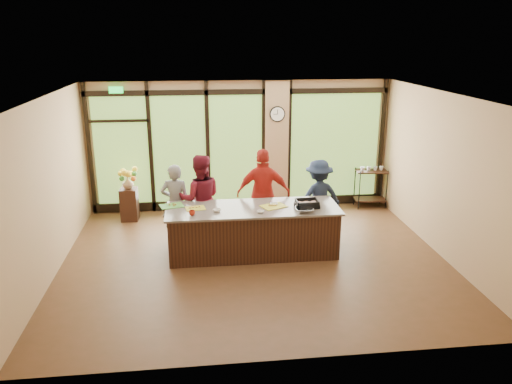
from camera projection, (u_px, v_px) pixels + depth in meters
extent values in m
plane|color=#4D321B|center=(255.00, 260.00, 9.22)|extent=(7.00, 7.00, 0.00)
plane|color=silver|center=(255.00, 96.00, 8.32)|extent=(7.00, 7.00, 0.00)
plane|color=tan|center=(240.00, 146.00, 11.61)|extent=(7.00, 0.00, 7.00)
plane|color=tan|center=(48.00, 189.00, 8.38)|extent=(0.00, 6.00, 6.00)
plane|color=tan|center=(444.00, 176.00, 9.16)|extent=(0.00, 6.00, 6.00)
cube|color=tan|center=(276.00, 146.00, 11.65)|extent=(0.55, 0.12, 3.00)
cube|color=black|center=(240.00, 92.00, 11.19)|extent=(6.90, 0.08, 0.12)
cube|color=black|center=(241.00, 203.00, 11.98)|extent=(6.90, 0.08, 0.20)
cube|color=#19D83F|center=(116.00, 90.00, 10.82)|extent=(0.30, 0.04, 0.14)
cube|color=#386F26|center=(122.00, 151.00, 11.30)|extent=(1.20, 0.02, 2.50)
cube|color=#386F26|center=(179.00, 150.00, 11.44)|extent=(1.20, 0.02, 2.50)
cube|color=#386F26|center=(236.00, 148.00, 11.59)|extent=(1.20, 0.02, 2.50)
cube|color=#386F26|center=(334.00, 146.00, 11.85)|extent=(2.10, 0.02, 2.50)
cube|color=black|center=(89.00, 150.00, 11.19)|extent=(0.08, 0.08, 3.00)
cube|color=black|center=(150.00, 149.00, 11.34)|extent=(0.08, 0.08, 3.00)
cube|color=black|center=(208.00, 147.00, 11.48)|extent=(0.08, 0.08, 3.00)
cube|color=black|center=(264.00, 146.00, 11.62)|extent=(0.08, 0.08, 3.00)
cube|color=black|center=(289.00, 145.00, 11.69)|extent=(0.08, 0.08, 3.00)
cube|color=black|center=(382.00, 143.00, 11.94)|extent=(0.08, 0.08, 3.00)
cube|color=#331A11|center=(253.00, 232.00, 9.37)|extent=(3.10, 1.00, 0.88)
cube|color=gray|center=(253.00, 209.00, 9.23)|extent=(3.20, 1.10, 0.04)
cylinder|color=black|center=(277.00, 114.00, 11.36)|extent=(0.36, 0.04, 0.36)
cylinder|color=white|center=(277.00, 114.00, 11.34)|extent=(0.31, 0.01, 0.31)
cube|color=black|center=(278.00, 112.00, 11.32)|extent=(0.01, 0.00, 0.11)
cube|color=black|center=(275.00, 114.00, 11.33)|extent=(0.09, 0.00, 0.01)
imported|color=slate|center=(176.00, 203.00, 9.85)|extent=(0.62, 0.44, 1.59)
imported|color=maroon|center=(200.00, 199.00, 9.83)|extent=(0.88, 0.70, 1.77)
imported|color=#AE231A|center=(264.00, 194.00, 10.02)|extent=(1.12, 0.56, 1.84)
imported|color=#192338|center=(318.00, 197.00, 10.24)|extent=(1.12, 0.78, 1.57)
cube|color=black|center=(307.00, 205.00, 9.23)|extent=(0.45, 0.37, 0.07)
imported|color=silver|center=(304.00, 210.00, 8.99)|extent=(0.35, 0.35, 0.08)
cube|color=#4A9B38|center=(172.00, 206.00, 9.30)|extent=(0.49, 0.42, 0.01)
cube|color=gold|center=(195.00, 208.00, 9.17)|extent=(0.39, 0.32, 0.01)
cube|color=gold|center=(274.00, 206.00, 9.28)|extent=(0.54, 0.48, 0.01)
imported|color=silver|center=(217.00, 210.00, 9.01)|extent=(0.20, 0.20, 0.05)
imported|color=silver|center=(260.00, 212.00, 8.95)|extent=(0.13, 0.13, 0.04)
imported|color=silver|center=(274.00, 204.00, 9.36)|extent=(0.15, 0.15, 0.04)
imported|color=#AC2311|center=(192.00, 213.00, 8.82)|extent=(0.13, 0.13, 0.09)
cube|color=#331A11|center=(129.00, 204.00, 11.11)|extent=(0.38, 0.38, 0.73)
imported|color=#896B4B|center=(128.00, 183.00, 10.96)|extent=(0.32, 0.32, 0.26)
cube|color=#331A11|center=(370.00, 199.00, 12.03)|extent=(0.77, 0.49, 0.03)
cube|color=#331A11|center=(372.00, 171.00, 11.82)|extent=(0.77, 0.49, 0.03)
cylinder|color=black|center=(359.00, 191.00, 11.73)|extent=(0.02, 0.02, 0.94)
cylinder|color=black|center=(387.00, 190.00, 11.81)|extent=(0.02, 0.02, 0.94)
cylinder|color=black|center=(355.00, 186.00, 12.09)|extent=(0.02, 0.02, 0.94)
cylinder|color=black|center=(381.00, 185.00, 12.16)|extent=(0.02, 0.02, 0.94)
imported|color=silver|center=(362.00, 169.00, 11.78)|extent=(0.11, 0.11, 0.10)
imported|color=silver|center=(369.00, 169.00, 11.80)|extent=(0.11, 0.11, 0.10)
imported|color=silver|center=(375.00, 168.00, 11.81)|extent=(0.11, 0.11, 0.10)
imported|color=silver|center=(381.00, 168.00, 11.83)|extent=(0.11, 0.11, 0.10)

